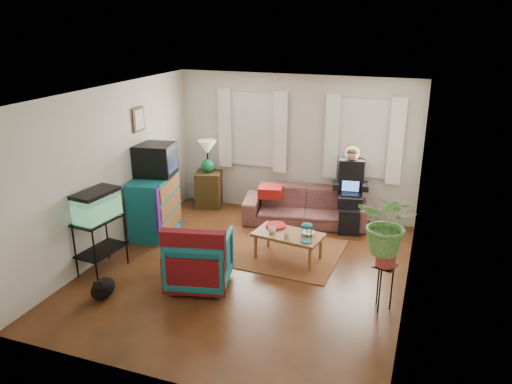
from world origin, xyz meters
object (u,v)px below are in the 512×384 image
at_px(aquarium_stand, 101,245).
at_px(armchair, 199,257).
at_px(coffee_table, 288,246).
at_px(plant_stand, 383,287).
at_px(dresser, 155,205).
at_px(sofa, 305,201).
at_px(side_table, 209,189).

bearing_deg(aquarium_stand, armchair, 10.59).
height_order(coffee_table, plant_stand, plant_stand).
relative_size(dresser, armchair, 1.33).
distance_m(sofa, aquarium_stand, 3.62).
bearing_deg(plant_stand, sofa, 124.24).
xyz_separation_m(aquarium_stand, plant_stand, (4.00, 0.33, -0.10)).
bearing_deg(dresser, aquarium_stand, -101.05).
bearing_deg(sofa, side_table, 163.78).
distance_m(sofa, dresser, 2.65).
relative_size(aquarium_stand, plant_stand, 1.30).
xyz_separation_m(coffee_table, plant_stand, (1.53, -0.95, 0.10)).
height_order(side_table, armchair, armchair).
relative_size(aquarium_stand, coffee_table, 0.80).
bearing_deg(side_table, coffee_table, -38.25).
height_order(aquarium_stand, coffee_table, aquarium_stand).
distance_m(armchair, plant_stand, 2.48).
bearing_deg(plant_stand, dresser, 163.71).
height_order(armchair, plant_stand, armchair).
height_order(sofa, dresser, dresser).
distance_m(sofa, armchair, 2.77).
height_order(side_table, aquarium_stand, aquarium_stand).
xyz_separation_m(sofa, side_table, (-1.99, 0.19, -0.08)).
height_order(aquarium_stand, armchair, armchair).
bearing_deg(plant_stand, armchair, -174.96).
bearing_deg(coffee_table, plant_stand, -23.36).
bearing_deg(sofa, aquarium_stand, -141.16).
xyz_separation_m(sofa, dresser, (-2.33, -1.27, 0.08)).
relative_size(sofa, plant_stand, 3.45).
relative_size(side_table, aquarium_stand, 0.85).
bearing_deg(coffee_table, sofa, 103.17).
distance_m(coffee_table, plant_stand, 1.80).
relative_size(dresser, plant_stand, 1.77).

